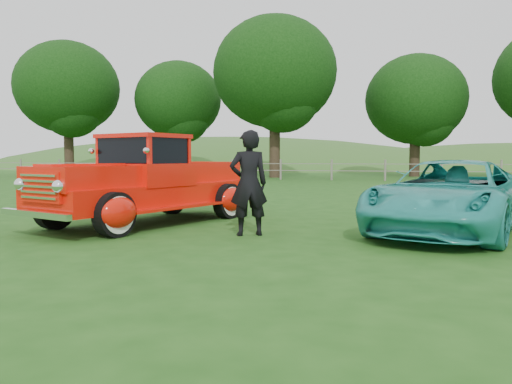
% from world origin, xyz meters
% --- Properties ---
extents(ground, '(140.00, 140.00, 0.00)m').
position_xyz_m(ground, '(0.00, 0.00, 0.00)').
color(ground, '#1E4E14').
rests_on(ground, ground).
extents(distant_hills, '(116.00, 60.00, 18.00)m').
position_xyz_m(distant_hills, '(-4.08, 59.46, -4.55)').
color(distant_hills, '#325C21').
rests_on(distant_hills, ground).
extents(fence_line, '(48.00, 0.12, 1.20)m').
position_xyz_m(fence_line, '(0.00, 22.00, 0.60)').
color(fence_line, gray).
rests_on(fence_line, ground).
extents(tree_far_west, '(7.60, 7.60, 9.93)m').
position_xyz_m(tree_far_west, '(-20.00, 26.00, 6.49)').
color(tree_far_west, black).
rests_on(tree_far_west, ground).
extents(tree_mid_west, '(6.40, 6.40, 8.46)m').
position_xyz_m(tree_mid_west, '(-12.00, 28.00, 5.55)').
color(tree_mid_west, black).
rests_on(tree_mid_west, ground).
extents(tree_near_west, '(8.00, 8.00, 10.42)m').
position_xyz_m(tree_near_west, '(-4.00, 25.00, 6.80)').
color(tree_near_west, black).
rests_on(tree_near_west, ground).
extents(tree_near_east, '(6.80, 6.80, 8.33)m').
position_xyz_m(tree_near_east, '(5.00, 29.00, 5.25)').
color(tree_near_east, black).
rests_on(tree_near_east, ground).
extents(red_pickup, '(3.40, 5.28, 1.78)m').
position_xyz_m(red_pickup, '(-1.78, 2.10, 0.80)').
color(red_pickup, black).
rests_on(red_pickup, ground).
extents(teal_sedan, '(3.59, 5.07, 1.28)m').
position_xyz_m(teal_sedan, '(3.97, 2.26, 0.64)').
color(teal_sedan, teal).
rests_on(teal_sedan, ground).
extents(man, '(0.77, 0.67, 1.79)m').
position_xyz_m(man, '(0.59, 1.14, 0.89)').
color(man, black).
rests_on(man, ground).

